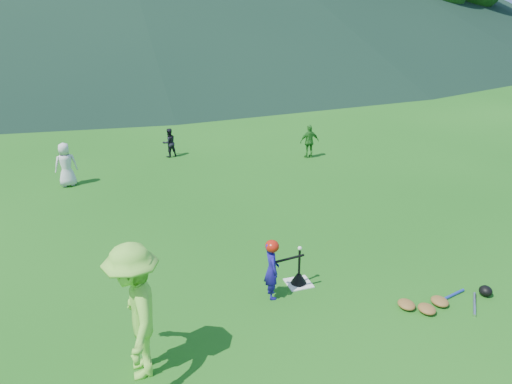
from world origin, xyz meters
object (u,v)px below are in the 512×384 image
batting_tee (299,278)px  batter_child (272,270)px  equipment_pile (440,302)px  fielder_c (309,142)px  adult_coach (135,312)px  fielder_a (66,165)px  fielder_b (169,143)px  home_plate (299,283)px

batting_tee → batter_child: bearing=-159.7°
batter_child → equipment_pile: batter_child is taller
batter_child → fielder_c: fielder_c is taller
adult_coach → fielder_a: size_ratio=1.61×
batter_child → fielder_b: bearing=7.0°
fielder_c → batter_child: bearing=64.1°
batting_tee → equipment_pile: 2.48m
fielder_b → equipment_pile: bearing=89.5°
fielder_c → batting_tee: 7.90m
batter_child → fielder_a: fielder_a is taller
batter_child → fielder_b: batter_child is taller
home_plate → fielder_c: 7.91m
fielder_a → equipment_pile: 10.31m
equipment_pile → fielder_a: bearing=126.9°
batting_tee → equipment_pile: (2.05, -1.40, -0.06)m
adult_coach → batter_child: bearing=119.2°
batter_child → adult_coach: adult_coach is taller
home_plate → equipment_pile: (2.05, -1.40, 0.06)m
fielder_c → equipment_pile: bearing=83.7°
home_plate → batter_child: size_ratio=0.42×
fielder_c → batting_tee: (-3.39, -7.12, -0.42)m
adult_coach → fielder_b: (2.06, 10.12, -0.52)m
adult_coach → equipment_pile: bearing=93.0°
fielder_b → equipment_pile: (3.01, -10.08, -0.41)m
fielder_b → fielder_a: bearing=13.2°
batter_child → fielder_c: bearing=-23.8°
batter_child → fielder_a: (-3.51, 7.06, 0.08)m
batter_child → equipment_pile: 2.95m
fielder_a → equipment_pile: (6.17, -8.24, -0.55)m
adult_coach → fielder_c: (6.42, 8.56, -0.45)m
adult_coach → fielder_c: size_ratio=1.82×
fielder_a → fielder_b: (3.16, 1.85, -0.14)m
fielder_a → equipment_pile: fielder_a is taller
batter_child → adult_coach: bearing=121.4°
batter_child → fielder_a: 7.88m
batter_child → batting_tee: batter_child is taller
equipment_pile → batting_tee: bearing=145.6°
adult_coach → batting_tee: size_ratio=2.93×
fielder_b → equipment_pile: size_ratio=0.53×
home_plate → fielder_b: (-0.97, 8.68, 0.47)m
home_plate → adult_coach: 3.50m
batter_child → batting_tee: (0.62, 0.23, -0.41)m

